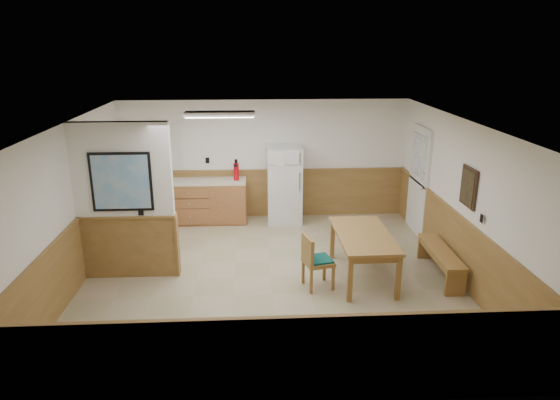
{
  "coord_description": "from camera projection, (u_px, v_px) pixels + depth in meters",
  "views": [
    {
      "loc": [
        -0.27,
        -7.3,
        3.63
      ],
      "look_at": [
        0.18,
        0.4,
        1.17
      ],
      "focal_mm": 32.0,
      "sensor_mm": 36.0,
      "label": 1
    }
  ],
  "objects": [
    {
      "name": "wainscot_back",
      "position": [
        265.0,
        194.0,
        10.74
      ],
      "size": [
        6.0,
        0.04,
        1.0
      ],
      "primitive_type": "cube",
      "color": "#9E733F",
      "rests_on": "ground"
    },
    {
      "name": "ceiling",
      "position": [
        270.0,
        122.0,
        7.3
      ],
      "size": [
        6.0,
        6.0,
        0.02
      ],
      "primitive_type": "cube",
      "color": "silver",
      "rests_on": "back_wall"
    },
    {
      "name": "wall_painting",
      "position": [
        468.0,
        187.0,
        7.46
      ],
      "size": [
        0.04,
        0.5,
        0.6
      ],
      "color": "#352315",
      "rests_on": "right_wall"
    },
    {
      "name": "partition_wall",
      "position": [
        125.0,
        203.0,
        7.75
      ],
      "size": [
        1.5,
        0.2,
        2.5
      ],
      "color": "white",
      "rests_on": "ground"
    },
    {
      "name": "dining_table",
      "position": [
        363.0,
        239.0,
        7.86
      ],
      "size": [
        0.84,
        1.67,
        0.75
      ],
      "rotation": [
        0.0,
        0.0,
        0.01
      ],
      "color": "#9D6A39",
      "rests_on": "ground"
    },
    {
      "name": "kitchen_window",
      "position": [
        163.0,
        147.0,
        10.3
      ],
      "size": [
        0.8,
        0.04,
        1.0
      ],
      "color": "white",
      "rests_on": "back_wall"
    },
    {
      "name": "ground",
      "position": [
        271.0,
        277.0,
        8.06
      ],
      "size": [
        6.0,
        6.0,
        0.0
      ],
      "primitive_type": "plane",
      "color": "tan",
      "rests_on": "ground"
    },
    {
      "name": "dining_chair",
      "position": [
        313.0,
        258.0,
        7.56
      ],
      "size": [
        0.65,
        0.51,
        0.85
      ],
      "rotation": [
        0.0,
        0.0,
        0.25
      ],
      "color": "#9D6A39",
      "rests_on": "ground"
    },
    {
      "name": "wainscot_right",
      "position": [
        454.0,
        244.0,
        8.07
      ],
      "size": [
        0.04,
        6.0,
        1.0
      ],
      "primitive_type": "cube",
      "color": "#9E733F",
      "rests_on": "ground"
    },
    {
      "name": "exterior_door",
      "position": [
        418.0,
        180.0,
        9.71
      ],
      "size": [
        0.07,
        1.02,
        2.15
      ],
      "color": "white",
      "rests_on": "ground"
    },
    {
      "name": "fluorescent_fixture",
      "position": [
        220.0,
        114.0,
        8.51
      ],
      "size": [
        1.2,
        0.3,
        0.09
      ],
      "color": "white",
      "rests_on": "ceiling"
    },
    {
      "name": "right_wall",
      "position": [
        460.0,
        200.0,
        7.84
      ],
      "size": [
        0.02,
        6.0,
        2.5
      ],
      "primitive_type": "cube",
      "color": "white",
      "rests_on": "ground"
    },
    {
      "name": "kitchen_counter",
      "position": [
        208.0,
        201.0,
        10.4
      ],
      "size": [
        2.2,
        0.61,
        1.0
      ],
      "color": "#AB653C",
      "rests_on": "ground"
    },
    {
      "name": "soap_bottle",
      "position": [
        151.0,
        176.0,
        10.14
      ],
      "size": [
        0.1,
        0.1,
        0.25
      ],
      "primitive_type": "cylinder",
      "rotation": [
        0.0,
        0.0,
        -0.22
      ],
      "color": "#198C34",
      "rests_on": "kitchen_counter"
    },
    {
      "name": "fire_extinguisher",
      "position": [
        236.0,
        171.0,
        10.22
      ],
      "size": [
        0.13,
        0.13,
        0.44
      ],
      "rotation": [
        0.0,
        0.0,
        0.17
      ],
      "color": "red",
      "rests_on": "kitchen_counter"
    },
    {
      "name": "refrigerator",
      "position": [
        284.0,
        185.0,
        10.34
      ],
      "size": [
        0.7,
        0.72,
        1.59
      ],
      "rotation": [
        0.0,
        0.0,
        0.0
      ],
      "color": "white",
      "rests_on": "ground"
    },
    {
      "name": "left_wall",
      "position": [
        71.0,
        207.0,
        7.51
      ],
      "size": [
        0.02,
        6.0,
        2.5
      ],
      "primitive_type": "cube",
      "color": "white",
      "rests_on": "ground"
    },
    {
      "name": "back_wall",
      "position": [
        265.0,
        159.0,
        10.53
      ],
      "size": [
        6.0,
        0.02,
        2.5
      ],
      "primitive_type": "cube",
      "color": "white",
      "rests_on": "ground"
    },
    {
      "name": "wainscot_left",
      "position": [
        79.0,
        253.0,
        7.74
      ],
      "size": [
        0.04,
        6.0,
        1.0
      ],
      "primitive_type": "cube",
      "color": "#9E733F",
      "rests_on": "ground"
    },
    {
      "name": "dining_bench",
      "position": [
        441.0,
        256.0,
        8.01
      ],
      "size": [
        0.35,
        1.47,
        0.45
      ],
      "rotation": [
        0.0,
        0.0,
        -0.02
      ],
      "color": "#9D6A39",
      "rests_on": "ground"
    }
  ]
}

